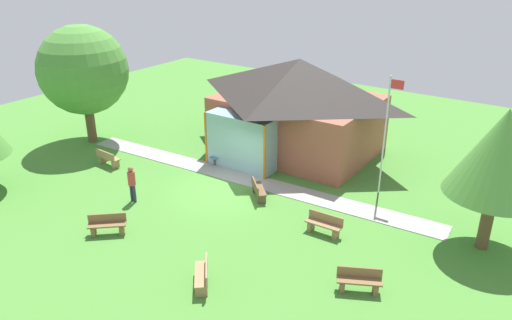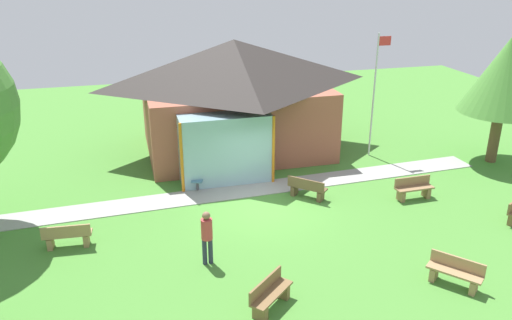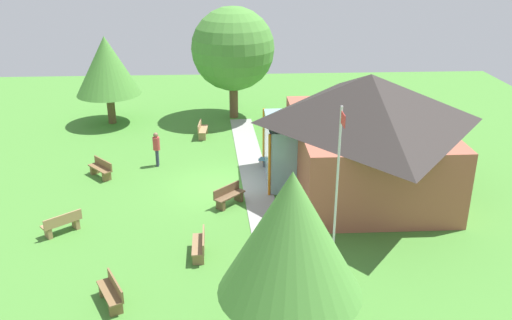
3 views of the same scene
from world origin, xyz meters
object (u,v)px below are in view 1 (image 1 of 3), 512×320
bench_front_right (203,275)px  bench_mid_left (108,158)px  bench_lawn_far_right (359,281)px  bench_rear_near_path (258,190)px  flagpole (386,131)px  bench_mid_right (324,225)px  pavilion (296,105)px  bench_front_center (107,225)px  tree_west_hedge (83,70)px  patio_chair_porch_left (216,158)px  visitor_strolling_lawn (132,181)px  tree_east_hedge (501,153)px

bench_front_right → bench_mid_left: (-10.65, 4.93, 0.00)m
bench_lawn_far_right → bench_rear_near_path: bearing=-55.9°
flagpole → bench_rear_near_path: 6.34m
bench_lawn_far_right → bench_mid_right: size_ratio=1.02×
flagpole → bench_front_right: bearing=-103.4°
pavilion → bench_front_center: size_ratio=6.51×
flagpole → pavilion: bearing=158.8°
bench_mid_right → bench_lawn_far_right: bearing=134.1°
bench_front_right → tree_west_hedge: size_ratio=0.21×
bench_lawn_far_right → patio_chair_porch_left: bearing=-54.3°
tree_west_hedge → bench_mid_left: bearing=-27.4°
flagpole → visitor_strolling_lawn: flagpole is taller
bench_lawn_far_right → bench_front_center: same height
flagpole → patio_chair_porch_left: flagpole is taller
bench_mid_left → visitor_strolling_lawn: (4.14, -2.06, 0.62)m
pavilion → visitor_strolling_lawn: (-2.97, -9.42, -1.70)m
bench_lawn_far_right → tree_west_hedge: size_ratio=0.23×
visitor_strolling_lawn → bench_rear_near_path: bearing=38.2°
pavilion → tree_west_hedge: (-10.68, -5.51, 1.56)m
bench_front_right → tree_west_hedge: (-14.23, 6.78, 3.87)m
bench_rear_near_path → bench_front_center: (-3.24, -6.00, 0.00)m
bench_front_right → tree_west_hedge: bearing=25.1°
bench_mid_left → bench_mid_right: same height
tree_east_hedge → tree_west_hedge: 21.62m
bench_rear_near_path → bench_lawn_far_right: same height
tree_east_hedge → bench_rear_near_path: bearing=-171.0°
bench_front_right → bench_mid_right: size_ratio=0.95×
flagpole → bench_lawn_far_right: flagpole is taller
tree_east_hedge → bench_front_right: bearing=-133.1°
pavilion → bench_rear_near_path: 6.53m
bench_mid_right → bench_front_center: size_ratio=1.07×
tree_west_hedge → patio_chair_porch_left: bearing=9.6°
pavilion → flagpole: 6.38m
bench_rear_near_path → patio_chair_porch_left: 4.33m
pavilion → bench_mid_right: size_ratio=6.09×
flagpole → bench_mid_left: (-13.04, -5.06, -2.70)m
patio_chair_porch_left → tree_west_hedge: 9.20m
tree_east_hedge → pavilion: bearing=157.9°
bench_lawn_far_right → bench_front_right: bearing=4.2°
flagpole → bench_lawn_far_right: 8.04m
pavilion → bench_lawn_far_right: pavilion is taller
pavilion → bench_mid_left: size_ratio=6.02×
bench_lawn_far_right → tree_east_hedge: size_ratio=0.27×
pavilion → tree_east_hedge: tree_east_hedge is taller
bench_mid_left → tree_west_hedge: (-3.57, 1.85, 3.87)m
flagpole → bench_rear_near_path: (-4.45, -3.62, -2.70)m
bench_mid_right → tree_east_hedge: (5.49, 2.55, 3.53)m
patio_chair_porch_left → tree_east_hedge: size_ratio=0.15×
bench_lawn_far_right → tree_west_hedge: 19.56m
bench_mid_left → bench_front_right: bearing=-20.9°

